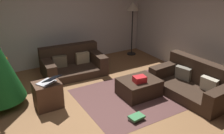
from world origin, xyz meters
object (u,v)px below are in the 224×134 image
(ottoman, at_px, (139,87))
(laptop, at_px, (48,81))
(tv_remote, at_px, (139,77))
(side_table, at_px, (48,95))
(corner_lamp, at_px, (133,10))
(gift_box, at_px, (140,79))
(couch_left, at_px, (72,64))
(couch_right, at_px, (194,83))
(book_stack, at_px, (136,118))

(ottoman, bearing_deg, laptop, 165.06)
(tv_remote, distance_m, side_table, 1.98)
(ottoman, bearing_deg, corner_lamp, 58.69)
(gift_box, bearing_deg, ottoman, 56.60)
(couch_left, height_order, laptop, laptop)
(couch_right, height_order, laptop, couch_right)
(couch_right, relative_size, book_stack, 5.69)
(tv_remote, xyz_separation_m, laptop, (-1.89, 0.42, 0.20))
(couch_right, height_order, corner_lamp, corner_lamp)
(tv_remote, bearing_deg, laptop, 138.71)
(laptop, bearing_deg, couch_right, -20.62)
(tv_remote, xyz_separation_m, book_stack, (-0.65, -0.81, -0.34))
(side_table, bearing_deg, corner_lamp, 28.12)
(ottoman, distance_m, gift_box, 0.28)
(book_stack, bearing_deg, corner_lamp, 56.68)
(corner_lamp, bearing_deg, ottoman, -121.31)
(couch_right, bearing_deg, ottoman, 56.58)
(book_stack, bearing_deg, ottoman, 51.05)
(tv_remote, relative_size, book_stack, 0.51)
(side_table, height_order, book_stack, side_table)
(couch_left, relative_size, tv_remote, 10.20)
(corner_lamp, bearing_deg, side_table, -151.88)
(couch_left, distance_m, corner_lamp, 2.51)
(ottoman, xyz_separation_m, book_stack, (-0.60, -0.74, -0.14))
(tv_remote, bearing_deg, gift_box, -153.14)
(gift_box, height_order, laptop, laptop)
(couch_left, distance_m, laptop, 1.76)
(gift_box, bearing_deg, couch_right, -23.99)
(gift_box, distance_m, laptop, 1.87)
(couch_right, xyz_separation_m, gift_box, (-1.12, 0.50, 0.17))
(ottoman, height_order, tv_remote, tv_remote)
(laptop, bearing_deg, corner_lamp, 29.09)
(couch_left, bearing_deg, ottoman, 116.98)
(couch_right, height_order, side_table, couch_right)
(laptop, bearing_deg, book_stack, -44.95)
(laptop, bearing_deg, tv_remote, -12.52)
(gift_box, xyz_separation_m, tv_remote, (0.12, 0.17, -0.05))
(tv_remote, xyz_separation_m, corner_lamp, (1.34, 2.21, 1.02))
(book_stack, bearing_deg, side_table, 134.51)
(ottoman, height_order, laptop, laptop)
(couch_right, relative_size, gift_box, 6.88)
(gift_box, distance_m, corner_lamp, 2.96)
(gift_box, bearing_deg, couch_left, 110.56)
(couch_left, height_order, ottoman, couch_left)
(ottoman, bearing_deg, couch_right, -29.57)
(side_table, bearing_deg, couch_right, -21.37)
(couch_right, relative_size, tv_remote, 11.10)
(laptop, relative_size, book_stack, 1.67)
(couch_left, xyz_separation_m, tv_remote, (0.86, -1.81, 0.13))
(gift_box, relative_size, corner_lamp, 0.16)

